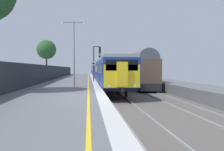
{
  "coord_description": "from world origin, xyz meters",
  "views": [
    {
      "loc": [
        -0.35,
        -11.67,
        1.56
      ],
      "look_at": [
        1.59,
        5.61,
        1.0
      ],
      "focal_mm": 33.78,
      "sensor_mm": 36.0,
      "label": 1
    }
  ],
  "objects_px": {
    "signal_gantry": "(96,59)",
    "speed_limit_sign": "(93,68)",
    "commuter_train_at_platform": "(99,70)",
    "background_tree_left": "(46,50)",
    "platform_lamp_mid": "(74,48)",
    "freight_train_adjacent_track": "(116,69)"
  },
  "relations": [
    {
      "from": "platform_lamp_mid",
      "to": "speed_limit_sign",
      "type": "bearing_deg",
      "value": 74.16
    },
    {
      "from": "speed_limit_sign",
      "to": "background_tree_left",
      "type": "bearing_deg",
      "value": 119.66
    },
    {
      "from": "signal_gantry",
      "to": "platform_lamp_mid",
      "type": "xyz_separation_m",
      "value": [
        -2.21,
        -9.95,
        0.44
      ]
    },
    {
      "from": "commuter_train_at_platform",
      "to": "speed_limit_sign",
      "type": "height_order",
      "value": "commuter_train_at_platform"
    },
    {
      "from": "freight_train_adjacent_track",
      "to": "signal_gantry",
      "type": "distance_m",
      "value": 21.44
    },
    {
      "from": "commuter_train_at_platform",
      "to": "freight_train_adjacent_track",
      "type": "height_order",
      "value": "freight_train_adjacent_track"
    },
    {
      "from": "commuter_train_at_platform",
      "to": "background_tree_left",
      "type": "distance_m",
      "value": 13.02
    },
    {
      "from": "background_tree_left",
      "to": "signal_gantry",
      "type": "bearing_deg",
      "value": -51.62
    },
    {
      "from": "background_tree_left",
      "to": "speed_limit_sign",
      "type": "bearing_deg",
      "value": -60.34
    },
    {
      "from": "signal_gantry",
      "to": "speed_limit_sign",
      "type": "bearing_deg",
      "value": -96.28
    },
    {
      "from": "freight_train_adjacent_track",
      "to": "speed_limit_sign",
      "type": "distance_m",
      "value": 24.91
    },
    {
      "from": "freight_train_adjacent_track",
      "to": "background_tree_left",
      "type": "distance_m",
      "value": 17.47
    },
    {
      "from": "platform_lamp_mid",
      "to": "signal_gantry",
      "type": "bearing_deg",
      "value": 77.47
    },
    {
      "from": "freight_train_adjacent_track",
      "to": "platform_lamp_mid",
      "type": "bearing_deg",
      "value": -104.06
    },
    {
      "from": "freight_train_adjacent_track",
      "to": "signal_gantry",
      "type": "xyz_separation_m",
      "value": [
        -5.46,
        -20.69,
        1.3
      ]
    },
    {
      "from": "commuter_train_at_platform",
      "to": "signal_gantry",
      "type": "height_order",
      "value": "signal_gantry"
    },
    {
      "from": "commuter_train_at_platform",
      "to": "platform_lamp_mid",
      "type": "distance_m",
      "value": 28.54
    },
    {
      "from": "signal_gantry",
      "to": "platform_lamp_mid",
      "type": "relative_size",
      "value": 0.82
    },
    {
      "from": "signal_gantry",
      "to": "platform_lamp_mid",
      "type": "height_order",
      "value": "platform_lamp_mid"
    },
    {
      "from": "signal_gantry",
      "to": "speed_limit_sign",
      "type": "xyz_separation_m",
      "value": [
        -0.39,
        -3.52,
        -1.28
      ]
    },
    {
      "from": "signal_gantry",
      "to": "commuter_train_at_platform",
      "type": "bearing_deg",
      "value": 85.44
    },
    {
      "from": "signal_gantry",
      "to": "background_tree_left",
      "type": "height_order",
      "value": "background_tree_left"
    }
  ]
}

